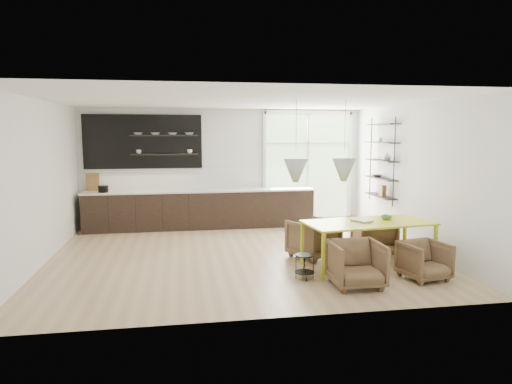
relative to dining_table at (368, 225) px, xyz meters
name	(u,v)px	position (x,y,z in m)	size (l,w,h in m)	color
room	(260,173)	(-1.52, 2.18, 0.72)	(7.02, 6.01, 2.91)	tan
kitchen_run	(197,204)	(-2.80, 3.77, -0.14)	(5.54, 0.69, 2.75)	black
right_shelving	(382,163)	(1.26, 2.26, 0.91)	(0.26, 1.22, 1.90)	black
dining_table	(368,225)	(0.00, 0.00, 0.00)	(2.28, 1.23, 0.79)	#C5CC1D
armchair_back_left	(313,238)	(-0.76, 0.74, -0.38)	(0.77, 0.79, 0.72)	brown
armchair_back_right	(374,233)	(0.55, 0.98, -0.39)	(0.75, 0.77, 0.70)	brown
armchair_front_left	(356,264)	(-0.59, -0.95, -0.39)	(0.75, 0.77, 0.70)	brown
armchair_front_right	(424,261)	(0.61, -0.80, -0.44)	(0.65, 0.67, 0.61)	brown
wire_stool	(305,263)	(-1.26, -0.47, -0.49)	(0.31, 0.31, 0.40)	black
table_book	(357,221)	(-0.21, 0.02, 0.07)	(0.26, 0.34, 0.03)	white
table_bowl	(386,218)	(0.40, 0.16, 0.08)	(0.20, 0.20, 0.06)	#4D7642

